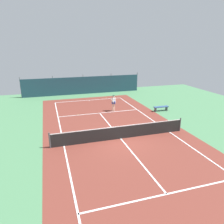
{
  "coord_description": "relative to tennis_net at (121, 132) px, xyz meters",
  "views": [
    {
      "loc": [
        -4.85,
        -13.52,
        6.63
      ],
      "look_at": [
        0.47,
        3.7,
        0.9
      ],
      "focal_mm": 34.09,
      "sensor_mm": 36.0,
      "label": 1
    }
  ],
  "objects": [
    {
      "name": "tennis_ball_near_player",
      "position": [
        -2.13,
        6.54,
        -0.48
      ],
      "size": [
        0.07,
        0.07,
        0.07
      ],
      "primitive_type": "sphere",
      "color": "#CCDB33",
      "rests_on": "ground"
    },
    {
      "name": "court_surface",
      "position": [
        0.0,
        0.0,
        -0.51
      ],
      "size": [
        11.02,
        26.6,
        0.01
      ],
      "color": "brown",
      "rests_on": "ground"
    },
    {
      "name": "tennis_ball_midcourt",
      "position": [
        2.39,
        12.39,
        -0.48
      ],
      "size": [
        0.07,
        0.07,
        0.07
      ],
      "primitive_type": "sphere",
      "color": "#CCDB33",
      "rests_on": "ground"
    },
    {
      "name": "courtside_bench",
      "position": [
        6.31,
        5.25,
        -0.14
      ],
      "size": [
        1.6,
        0.4,
        0.49
      ],
      "color": "#335184",
      "rests_on": "ground"
    },
    {
      "name": "parked_car",
      "position": [
        -3.02,
        17.76,
        0.33
      ],
      "size": [
        2.15,
        4.27,
        1.68
      ],
      "rotation": [
        0.0,
        0.0,
        -0.04
      ],
      "color": "navy",
      "rests_on": "ground"
    },
    {
      "name": "tennis_player",
      "position": [
        1.58,
        6.71,
        0.45
      ],
      "size": [
        0.57,
        0.82,
        1.64
      ],
      "rotation": [
        0.0,
        0.0,
        3.49
      ],
      "color": "beige",
      "rests_on": "ground"
    },
    {
      "name": "back_fence",
      "position": [
        -0.0,
        16.15,
        0.16
      ],
      "size": [
        16.3,
        0.98,
        2.7
      ],
      "color": "#1E3D4C",
      "rests_on": "ground"
    },
    {
      "name": "water_bottle",
      "position": [
        5.5,
        1.27,
        -0.39
      ],
      "size": [
        0.08,
        0.08,
        0.24
      ],
      "primitive_type": "cylinder",
      "color": "#338CD8",
      "rests_on": "ground"
    },
    {
      "name": "tennis_net",
      "position": [
        0.0,
        0.0,
        0.0
      ],
      "size": [
        10.12,
        0.1,
        1.1
      ],
      "color": "black",
      "rests_on": "ground"
    },
    {
      "name": "ground_plane",
      "position": [
        0.0,
        0.0,
        -0.51
      ],
      "size": [
        36.0,
        36.0,
        0.0
      ],
      "primitive_type": "plane",
      "color": "#4C8456"
    }
  ]
}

